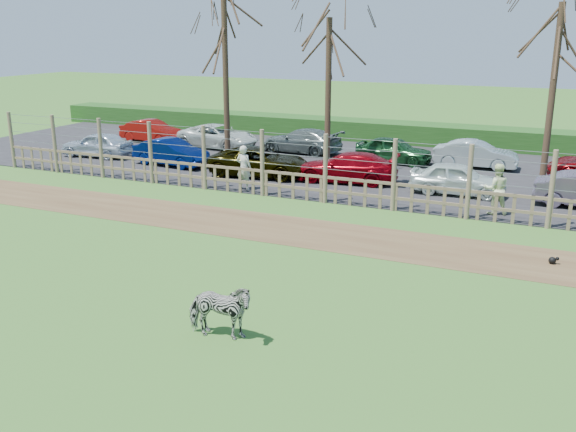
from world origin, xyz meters
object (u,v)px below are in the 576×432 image
at_px(tree_right, 557,51).
at_px(car_10, 394,150).
at_px(tree_left, 225,39).
at_px(visitor_b, 496,189).
at_px(zebra, 219,311).
at_px(visitor_a, 244,168).
at_px(car_1, 171,152).
at_px(car_0, 97,144).
at_px(car_8, 218,136).
at_px(tree_mid, 329,57).
at_px(car_7, 152,131).
at_px(car_2, 260,162).
at_px(car_4, 458,179).
at_px(car_9, 302,141).
at_px(crow, 553,260).
at_px(car_11, 476,154).
at_px(car_3, 347,167).

height_order(tree_right, car_10, tree_right).
relative_size(tree_left, visitor_b, 4.57).
bearing_deg(zebra, tree_right, -26.72).
height_order(visitor_a, car_1, visitor_a).
relative_size(tree_left, car_0, 2.24).
xyz_separation_m(car_0, car_8, (4.14, 4.49, 0.00)).
relative_size(tree_right, zebra, 5.12).
bearing_deg(tree_mid, car_1, -160.33).
distance_m(car_0, car_1, 4.45).
relative_size(car_1, car_8, 0.84).
relative_size(tree_left, car_10, 2.24).
xyz_separation_m(zebra, car_7, (-14.95, 18.60, 0.03)).
xyz_separation_m(car_7, car_10, (13.56, -0.07, 0.00)).
relative_size(visitor_a, car_2, 0.40).
relative_size(zebra, car_1, 0.39).
relative_size(zebra, car_2, 0.33).
bearing_deg(tree_mid, car_4, -21.59).
height_order(car_9, car_10, same).
xyz_separation_m(visitor_a, car_9, (-0.93, 7.94, -0.26)).
height_order(car_1, car_4, same).
relative_size(crow, car_7, 0.07).
bearing_deg(car_10, tree_right, -101.11).
distance_m(visitor_b, car_1, 14.62).
xyz_separation_m(car_7, car_11, (17.19, 0.37, 0.00)).
height_order(car_3, car_7, same).
xyz_separation_m(tree_right, car_0, (-20.10, -2.61, -4.60)).
relative_size(tree_right, car_9, 1.78).
bearing_deg(tree_right, tree_mid, -176.82).
relative_size(zebra, car_11, 0.39).
bearing_deg(car_10, car_3, 175.25).
height_order(tree_right, car_9, tree_right).
distance_m(tree_right, visitor_b, 6.84).
relative_size(tree_right, car_3, 1.78).
bearing_deg(car_4, car_9, 55.77).
bearing_deg(car_8, visitor_a, -137.45).
bearing_deg(car_3, car_9, -148.21).
xyz_separation_m(car_3, car_11, (4.36, 4.97, 0.00)).
distance_m(crow, car_2, 13.36).
relative_size(crow, car_11, 0.07).
bearing_deg(car_7, car_8, -84.72).
bearing_deg(car_11, car_9, 87.82).
bearing_deg(tree_left, car_2, -33.61).
bearing_deg(car_9, car_11, 96.08).
xyz_separation_m(car_8, car_10, (9.37, -0.06, 0.00)).
relative_size(crow, car_10, 0.08).
xyz_separation_m(crow, car_2, (-11.81, 6.21, 0.53)).
bearing_deg(tree_mid, car_11, 24.58).
height_order(crow, car_0, car_0).
height_order(tree_left, car_11, tree_left).
bearing_deg(car_2, car_3, -89.43).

